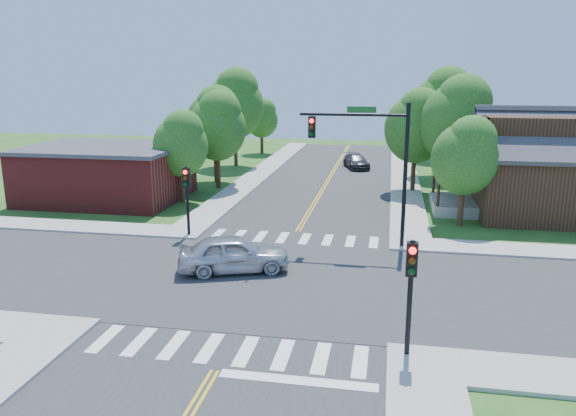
% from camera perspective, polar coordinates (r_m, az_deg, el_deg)
% --- Properties ---
extents(ground, '(100.00, 100.00, 0.00)m').
position_cam_1_polar(ground, '(23.99, -1.96, -7.41)').
color(ground, '#254B17').
rests_on(ground, ground).
extents(road_ns, '(10.00, 90.00, 0.04)m').
position_cam_1_polar(road_ns, '(23.98, -1.96, -7.37)').
color(road_ns, '#2D2D30').
rests_on(road_ns, ground).
extents(road_ew, '(90.00, 10.00, 0.04)m').
position_cam_1_polar(road_ew, '(23.98, -1.96, -7.36)').
color(road_ew, '#2D2D30').
rests_on(road_ew, ground).
extents(intersection_patch, '(10.20, 10.20, 0.06)m').
position_cam_1_polar(intersection_patch, '(23.99, -1.96, -7.41)').
color(intersection_patch, '#2D2D30').
rests_on(intersection_patch, ground).
extents(sidewalk_ne, '(40.00, 40.00, 0.14)m').
position_cam_1_polar(sidewalk_ne, '(40.16, 25.97, 0.02)').
color(sidewalk_ne, '#9E9B93').
rests_on(sidewalk_ne, ground).
extents(sidewalk_nw, '(40.00, 40.00, 0.14)m').
position_cam_1_polar(sidewalk_nw, '(43.79, -18.01, 1.79)').
color(sidewalk_nw, '#9E9B93').
rests_on(sidewalk_nw, ground).
extents(crosswalk_north, '(8.85, 2.00, 0.01)m').
position_cam_1_polar(crosswalk_north, '(29.73, 0.58, -3.07)').
color(crosswalk_north, white).
rests_on(crosswalk_north, ground).
extents(crosswalk_south, '(8.85, 2.00, 0.01)m').
position_cam_1_polar(crosswalk_south, '(18.50, -6.17, -14.10)').
color(crosswalk_south, white).
rests_on(crosswalk_south, ground).
extents(centerline, '(0.30, 90.00, 0.01)m').
position_cam_1_polar(centerline, '(23.97, -1.96, -7.31)').
color(centerline, gold).
rests_on(centerline, ground).
extents(stop_bar, '(4.60, 0.45, 0.09)m').
position_cam_1_polar(stop_bar, '(16.84, 1.00, -17.23)').
color(stop_bar, white).
rests_on(stop_bar, ground).
extents(signal_mast_ne, '(5.30, 0.42, 7.20)m').
position_cam_1_polar(signal_mast_ne, '(27.71, 8.43, 5.72)').
color(signal_mast_ne, black).
rests_on(signal_mast_ne, ground).
extents(signal_pole_se, '(0.34, 0.42, 3.80)m').
position_cam_1_polar(signal_pole_se, '(17.31, 12.38, -6.87)').
color(signal_pole_se, black).
rests_on(signal_pole_se, ground).
extents(signal_pole_nw, '(0.34, 0.42, 3.80)m').
position_cam_1_polar(signal_pole_nw, '(29.94, -10.24, 1.99)').
color(signal_pole_nw, black).
rests_on(signal_pole_nw, ground).
extents(house_ne, '(13.05, 8.80, 7.11)m').
position_cam_1_polar(house_ne, '(37.89, 26.07, 4.29)').
color(house_ne, black).
rests_on(house_ne, ground).
extents(building_nw, '(10.40, 8.40, 3.73)m').
position_cam_1_polar(building_nw, '(40.44, -17.91, 3.47)').
color(building_nw, maroon).
rests_on(building_nw, ground).
extents(tree_e_a, '(3.71, 3.53, 6.31)m').
position_cam_1_polar(tree_e_a, '(33.00, 17.67, 5.24)').
color(tree_e_a, '#382314').
rests_on(tree_e_a, ground).
extents(tree_e_b, '(5.01, 4.76, 8.52)m').
position_cam_1_polar(tree_e_b, '(39.79, 16.99, 8.76)').
color(tree_e_b, '#382314').
rests_on(tree_e_b, ground).
extents(tree_e_c, '(5.33, 5.06, 9.06)m').
position_cam_1_polar(tree_e_c, '(48.37, 15.64, 10.07)').
color(tree_e_c, '#382314').
rests_on(tree_e_c, ground).
extents(tree_e_d, '(4.41, 4.19, 7.50)m').
position_cam_1_polar(tree_e_d, '(57.41, 15.01, 9.59)').
color(tree_e_d, '#382314').
rests_on(tree_e_d, ground).
extents(tree_w_a, '(3.66, 3.48, 6.22)m').
position_cam_1_polar(tree_w_a, '(37.90, -10.80, 6.59)').
color(tree_w_a, '#382314').
rests_on(tree_w_a, ground).
extents(tree_w_b, '(4.48, 4.26, 7.62)m').
position_cam_1_polar(tree_w_b, '(44.53, -7.38, 8.95)').
color(tree_w_b, '#382314').
rests_on(tree_w_b, ground).
extents(tree_w_c, '(5.31, 5.04, 9.03)m').
position_cam_1_polar(tree_w_c, '(52.02, -5.37, 10.71)').
color(tree_w_c, '#382314').
rests_on(tree_w_c, ground).
extents(tree_w_d, '(3.45, 3.28, 5.87)m').
position_cam_1_polar(tree_w_d, '(60.16, -2.63, 9.19)').
color(tree_w_d, '#382314').
rests_on(tree_w_d, ground).
extents(tree_house, '(4.44, 4.22, 7.55)m').
position_cam_1_polar(tree_house, '(41.41, 12.98, 8.30)').
color(tree_house, '#382314').
rests_on(tree_house, ground).
extents(tree_bldg, '(4.33, 4.12, 7.37)m').
position_cam_1_polar(tree_bldg, '(42.14, -7.16, 8.46)').
color(tree_bldg, '#382314').
rests_on(tree_bldg, ground).
extents(car_silver, '(4.96, 6.07, 1.66)m').
position_cam_1_polar(car_silver, '(24.83, -5.54, -4.69)').
color(car_silver, silver).
rests_on(car_silver, ground).
extents(car_dgrey, '(4.21, 5.27, 1.24)m').
position_cam_1_polar(car_dgrey, '(51.37, 6.95, 4.68)').
color(car_dgrey, '#2B2D30').
rests_on(car_dgrey, ground).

